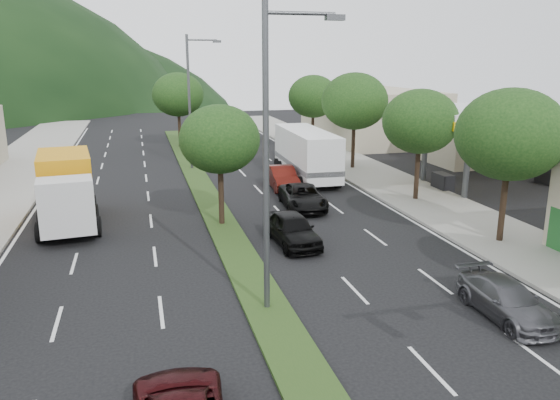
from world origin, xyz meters
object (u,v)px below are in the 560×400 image
object	(u,v)px
tree_r_d	(355,101)
motorhome	(306,153)
tree_r_b	(510,135)
car_queue_a	(292,229)
tree_med_far	(178,95)
box_truck	(66,192)
streetlight_near	(272,147)
car_queue_b	(506,300)
tree_r_c	(420,122)
streetlight_mid	(192,96)
car_queue_c	(282,178)
tree_r_e	(313,96)
car_queue_d	(303,197)
tree_med_near	(220,139)

from	to	relation	value
tree_r_d	motorhome	size ratio (longest dim) A/B	0.79
tree_r_b	car_queue_a	bearing A→B (deg)	166.28
tree_med_far	box_truck	distance (m)	25.13
tree_r_d	streetlight_near	xyz separation A→B (m)	(-11.79, -22.00, 0.40)
car_queue_a	car_queue_b	bearing A→B (deg)	-64.57
car_queue_b	box_truck	size ratio (longest dim) A/B	0.55
streetlight_near	tree_r_c	bearing A→B (deg)	45.49
car_queue_b	box_truck	xyz separation A→B (m)	(-15.09, 14.78, 1.09)
tree_r_c	streetlight_mid	distance (m)	17.57
tree_r_d	motorhome	bearing A→B (deg)	-151.99
streetlight_mid	car_queue_c	size ratio (longest dim) A/B	2.25
streetlight_mid	motorhome	distance (m)	9.82
streetlight_mid	car_queue_a	distance (m)	19.50
tree_r_e	streetlight_mid	xyz separation A→B (m)	(-11.79, -7.00, 0.69)
tree_med_far	streetlight_mid	bearing A→B (deg)	-88.93
car_queue_c	car_queue_d	world-z (taller)	car_queue_c
tree_med_near	tree_med_far	bearing A→B (deg)	90.00
tree_r_c	box_truck	xyz separation A→B (m)	(-19.59, 0.28, -3.06)
tree_r_c	car_queue_a	size ratio (longest dim) A/B	1.50
car_queue_a	tree_med_near	bearing A→B (deg)	122.41
tree_med_far	box_truck	size ratio (longest dim) A/B	0.93
tree_r_d	motorhome	distance (m)	6.09
tree_r_b	streetlight_near	world-z (taller)	streetlight_near
tree_r_b	tree_r_d	distance (m)	18.00
tree_r_c	box_truck	size ratio (longest dim) A/B	0.87
tree_r_b	car_queue_d	world-z (taller)	tree_r_b
tree_r_b	car_queue_c	size ratio (longest dim) A/B	1.56
tree_r_c	tree_med_far	distance (m)	26.83
tree_r_e	box_truck	world-z (taller)	tree_r_e
tree_med_far	streetlight_mid	xyz separation A→B (m)	(0.21, -11.00, 0.58)
streetlight_near	car_queue_d	bearing A→B (deg)	68.56
box_truck	tree_med_far	bearing A→B (deg)	-114.21
box_truck	tree_r_d	bearing A→B (deg)	-160.07
streetlight_mid	car_queue_b	world-z (taller)	streetlight_mid
streetlight_near	motorhome	distance (m)	21.26
streetlight_mid	motorhome	bearing A→B (deg)	-36.41
tree_r_b	car_queue_b	world-z (taller)	tree_r_b
car_queue_b	motorhome	bearing A→B (deg)	90.36
tree_r_b	tree_med_far	bearing A→B (deg)	110.56
car_queue_c	motorhome	bearing A→B (deg)	48.95
car_queue_a	tree_r_d	bearing A→B (deg)	56.01
tree_r_c	tree_r_e	world-z (taller)	tree_r_e
tree_r_c	streetlight_near	world-z (taller)	streetlight_near
tree_r_d	car_queue_d	size ratio (longest dim) A/B	1.50
tree_r_c	tree_r_d	xyz separation A→B (m)	(0.00, 10.00, 0.43)
tree_r_c	motorhome	xyz separation A→B (m)	(-4.49, 7.61, -2.91)
tree_r_e	streetlight_mid	bearing A→B (deg)	-149.31
tree_r_e	car_queue_b	xyz separation A→B (m)	(-4.50, -34.50, -4.29)
streetlight_near	car_queue_a	distance (m)	8.31
streetlight_near	car_queue_a	size ratio (longest dim) A/B	2.32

